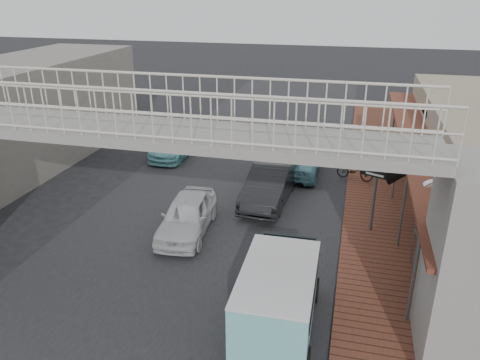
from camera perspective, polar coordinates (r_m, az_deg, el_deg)
The scene contains 14 objects.
ground at distance 16.97m, azimuth -5.15°, elevation -7.01°, with size 120.00×120.00×0.00m, color black.
road_strip at distance 16.97m, azimuth -5.15°, elevation -6.99°, with size 10.00×60.00×0.01m, color black.
sidewalk at distance 18.87m, azimuth 17.07°, elevation -4.60°, with size 3.00×40.00×0.10m, color brown.
footbridge at distance 12.25m, azimuth -11.73°, elevation -2.93°, with size 16.40×2.40×6.34m.
building_far_left at distance 26.21m, azimuth -24.37°, elevation 7.68°, with size 5.00×14.00×5.00m, color gray.
white_hatchback at distance 17.07m, azimuth -6.47°, elevation -4.27°, with size 1.62×4.02×1.37m, color silver.
dark_sedan at distance 19.38m, azimuth 3.63°, elevation -0.56°, with size 1.59×4.56×1.50m, color black.
angkot_curb at distance 22.89m, azimuth 6.91°, elevation 2.94°, with size 2.40×5.21×1.45m, color #75BFCB.
angkot_far at distance 25.02m, azimuth -7.87°, elevation 4.33°, with size 1.71×4.20×1.22m, color #75C3CB.
angkot_van at distance 12.12m, azimuth 4.74°, elevation -13.30°, with size 1.95×4.10×1.99m.
motorcycle_near at distance 22.04m, azimuth 13.83°, elevation 1.14°, with size 0.58×1.68×0.88m, color black.
motorcycle_far at distance 24.38m, azimuth 13.98°, elevation 3.46°, with size 0.51×1.81×1.09m, color black.
street_clock at distance 14.91m, azimuth 22.40°, elevation -1.91°, with size 0.75×0.62×3.02m.
arrow_sign at distance 16.61m, azimuth 18.79°, elevation 1.02°, with size 1.85×1.28×3.08m.
Camera 1 is at (5.05, -13.88, 8.35)m, focal length 35.00 mm.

